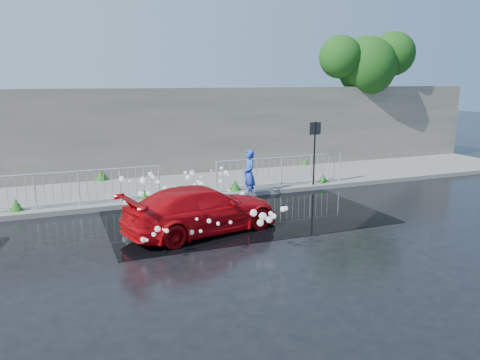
# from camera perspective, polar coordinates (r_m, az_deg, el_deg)

# --- Properties ---
(ground) EXTENTS (90.00, 90.00, 0.00)m
(ground) POSITION_cam_1_polar(r_m,az_deg,el_deg) (13.07, -0.09, -5.57)
(ground) COLOR black
(ground) RESTS_ON ground
(pavement) EXTENTS (30.00, 4.00, 0.15)m
(pavement) POSITION_cam_1_polar(r_m,az_deg,el_deg) (17.63, -6.15, -0.71)
(pavement) COLOR slate
(pavement) RESTS_ON ground
(curb) EXTENTS (30.00, 0.25, 0.16)m
(curb) POSITION_cam_1_polar(r_m,az_deg,el_deg) (15.76, -4.15, -2.20)
(curb) COLOR slate
(curb) RESTS_ON ground
(retaining_wall) EXTENTS (30.00, 0.60, 3.50)m
(retaining_wall) POSITION_cam_1_polar(r_m,az_deg,el_deg) (19.43, -8.06, 5.90)
(retaining_wall) COLOR #59564B
(retaining_wall) RESTS_ON pavement
(puddle) EXTENTS (8.00, 5.00, 0.01)m
(puddle) POSITION_cam_1_polar(r_m,az_deg,el_deg) (14.13, 0.29, -4.17)
(puddle) COLOR black
(puddle) RESTS_ON ground
(sign_post) EXTENTS (0.45, 0.06, 2.50)m
(sign_post) POSITION_cam_1_polar(r_m,az_deg,el_deg) (17.26, 9.09, 4.49)
(sign_post) COLOR black
(sign_post) RESTS_ON ground
(tree) EXTENTS (5.05, 2.81, 6.26)m
(tree) POSITION_cam_1_polar(r_m,az_deg,el_deg) (23.71, 15.34, 13.70)
(tree) COLOR #332114
(tree) RESTS_ON ground
(railing_left) EXTENTS (5.05, 0.05, 1.10)m
(railing_left) POSITION_cam_1_polar(r_m,az_deg,el_deg) (15.27, -19.05, -0.79)
(railing_left) COLOR silver
(railing_left) RESTS_ON pavement
(railing_right) EXTENTS (5.05, 0.05, 1.10)m
(railing_right) POSITION_cam_1_polar(r_m,az_deg,el_deg) (17.06, 5.09, 1.14)
(railing_right) COLOR silver
(railing_right) RESTS_ON pavement
(weeds) EXTENTS (12.17, 3.93, 0.42)m
(weeds) POSITION_cam_1_polar(r_m,az_deg,el_deg) (17.00, -7.39, -0.35)
(weeds) COLOR #214D14
(weeds) RESTS_ON pavement
(water_spray) EXTENTS (3.70, 5.50, 1.03)m
(water_spray) POSITION_cam_1_polar(r_m,az_deg,el_deg) (13.41, -5.61, -2.11)
(water_spray) COLOR white
(water_spray) RESTS_ON ground
(red_car) EXTENTS (4.54, 2.65, 1.24)m
(red_car) POSITION_cam_1_polar(r_m,az_deg,el_deg) (12.43, -4.63, -3.58)
(red_car) COLOR #AD060C
(red_car) RESTS_ON ground
(person) EXTENTS (0.43, 0.62, 1.65)m
(person) POSITION_cam_1_polar(r_m,az_deg,el_deg) (15.95, 1.13, 0.76)
(person) COLOR blue
(person) RESTS_ON ground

